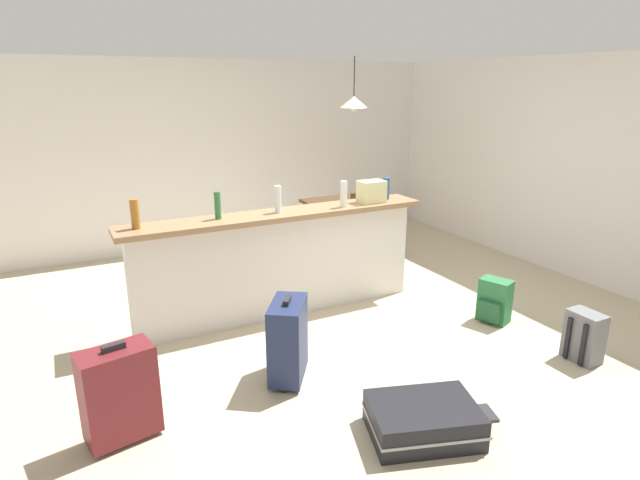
{
  "coord_description": "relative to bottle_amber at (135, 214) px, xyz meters",
  "views": [
    {
      "loc": [
        -2.24,
        -3.95,
        2.18
      ],
      "look_at": [
        0.01,
        0.41,
        0.7
      ],
      "focal_mm": 29.11,
      "sensor_mm": 36.0,
      "label": 1
    }
  ],
  "objects": [
    {
      "name": "suitcase_upright_maroon",
      "position": [
        -0.37,
        -1.3,
        -0.82
      ],
      "size": [
        0.48,
        0.32,
        0.67
      ],
      "color": "maroon",
      "rests_on": "ground_plane"
    },
    {
      "name": "pendant_lamp",
      "position": [
        2.81,
        1.22,
        0.82
      ],
      "size": [
        0.34,
        0.34,
        0.65
      ],
      "color": "black"
    },
    {
      "name": "bottle_white",
      "position": [
        1.92,
        -0.1,
        0.0
      ],
      "size": [
        0.07,
        0.07,
        0.26
      ],
      "primitive_type": "cylinder",
      "color": "silver",
      "rests_on": "bar_countertop"
    },
    {
      "name": "wall_back",
      "position": [
        1.7,
        2.63,
        0.1
      ],
      "size": [
        6.6,
        0.1,
        2.5
      ],
      "primitive_type": "cube",
      "color": "silver",
      "rests_on": "ground_plane"
    },
    {
      "name": "backpack_grey",
      "position": [
        3.12,
        -1.98,
        -0.95
      ],
      "size": [
        0.25,
        0.28,
        0.42
      ],
      "color": "slate",
      "rests_on": "ground_plane"
    },
    {
      "name": "bar_countertop",
      "position": [
        1.28,
        -0.02,
        -0.15
      ],
      "size": [
        2.96,
        0.4,
        0.05
      ],
      "primitive_type": "cube",
      "color": "#93704C",
      "rests_on": "partition_half_wall"
    },
    {
      "name": "suitcase_upright_navy",
      "position": [
        0.86,
        -1.13,
        -0.82
      ],
      "size": [
        0.45,
        0.5,
        0.67
      ],
      "color": "#1E284C",
      "rests_on": "ground_plane"
    },
    {
      "name": "dining_table",
      "position": [
        2.8,
        1.26,
        -0.51
      ],
      "size": [
        1.1,
        0.8,
        0.74
      ],
      "color": "#4C331E",
      "rests_on": "ground_plane"
    },
    {
      "name": "bottle_blue",
      "position": [
        2.49,
        0.01,
        -0.01
      ],
      "size": [
        0.07,
        0.07,
        0.22
      ],
      "primitive_type": "cylinder",
      "color": "#284C89",
      "rests_on": "bar_countertop"
    },
    {
      "name": "ground_plane",
      "position": [
        1.7,
        -0.42,
        -1.18
      ],
      "size": [
        13.0,
        13.0,
        0.05
      ],
      "primitive_type": "cube",
      "color": "#BCAD8E"
    },
    {
      "name": "bottle_amber",
      "position": [
        0.0,
        0.0,
        0.0
      ],
      "size": [
        0.07,
        0.07,
        0.25
      ],
      "primitive_type": "cylinder",
      "color": "#9E661E",
      "rests_on": "bar_countertop"
    },
    {
      "name": "suitcase_flat_black",
      "position": [
        1.36,
        -2.15,
        -1.04
      ],
      "size": [
        0.89,
        0.68,
        0.22
      ],
      "color": "black",
      "rests_on": "ground_plane"
    },
    {
      "name": "bottle_green",
      "position": [
        0.7,
        0.0,
        -0.0
      ],
      "size": [
        0.06,
        0.06,
        0.25
      ],
      "primitive_type": "cylinder",
      "color": "#2D6B38",
      "rests_on": "bar_countertop"
    },
    {
      "name": "backpack_green",
      "position": [
        3.0,
        -1.11,
        -0.95
      ],
      "size": [
        0.31,
        0.33,
        0.42
      ],
      "color": "#286B3D",
      "rests_on": "ground_plane"
    },
    {
      "name": "wall_right",
      "position": [
        4.75,
        -0.12,
        0.1
      ],
      "size": [
        0.1,
        6.0,
        2.5
      ],
      "primitive_type": "cube",
      "color": "silver",
      "rests_on": "ground_plane"
    },
    {
      "name": "partition_half_wall",
      "position": [
        1.28,
        -0.02,
        -0.66
      ],
      "size": [
        2.8,
        0.2,
        0.98
      ],
      "primitive_type": "cube",
      "color": "silver",
      "rests_on": "ground_plane"
    },
    {
      "name": "bottle_clear",
      "position": [
        1.27,
        -0.02,
        0.0
      ],
      "size": [
        0.06,
        0.06,
        0.25
      ],
      "primitive_type": "cylinder",
      "color": "silver",
      "rests_on": "bar_countertop"
    },
    {
      "name": "grocery_bag",
      "position": [
        2.28,
        -0.04,
        -0.01
      ],
      "size": [
        0.26,
        0.18,
        0.22
      ],
      "primitive_type": "cube",
      "color": "beige",
      "rests_on": "bar_countertop"
    },
    {
      "name": "dining_chair_near_partition",
      "position": [
        2.78,
        0.77,
        -0.64
      ],
      "size": [
        0.44,
        0.44,
        0.93
      ],
      "color": "#4C331E",
      "rests_on": "ground_plane"
    }
  ]
}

